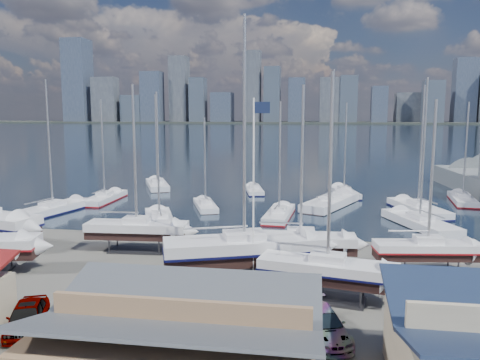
# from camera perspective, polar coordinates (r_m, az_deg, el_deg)

# --- Properties ---
(ground) EXTENTS (1400.00, 1400.00, 0.00)m
(ground) POSITION_cam_1_polar(r_m,az_deg,el_deg) (37.50, -0.41, -10.89)
(ground) COLOR #605E59
(ground) RESTS_ON ground
(water) EXTENTS (1400.00, 600.00, 0.40)m
(water) POSITION_cam_1_polar(r_m,az_deg,el_deg) (345.27, 7.92, 5.94)
(water) COLOR #1A283D
(water) RESTS_ON ground
(far_shore) EXTENTS (1400.00, 80.00, 2.20)m
(far_shore) POSITION_cam_1_polar(r_m,az_deg,el_deg) (605.13, 8.35, 6.93)
(far_shore) COLOR #2D332D
(far_shore) RESTS_ON ground
(skyline) EXTENTS (639.14, 43.80, 107.69)m
(skyline) POSITION_cam_1_polar(r_m,az_deg,el_deg) (599.52, 7.66, 10.57)
(skyline) COLOR #475166
(skyline) RESTS_ON far_shore
(shed_grey) EXTENTS (12.60, 8.40, 4.17)m
(shed_grey) POSITION_cam_1_polar(r_m,az_deg,el_deg) (22.23, -7.42, -18.84)
(shed_grey) COLOR #8C6B4C
(shed_grey) RESTS_ON ground
(sailboat_cradle_2) EXTENTS (9.08, 3.01, 14.71)m
(sailboat_cradle_2) POSITION_cam_1_polar(r_m,az_deg,el_deg) (42.82, -12.45, -5.87)
(sailboat_cradle_2) COLOR #2D2D33
(sailboat_cradle_2) RESTS_ON ground
(sailboat_cradle_3) EXTENTS (12.35, 7.22, 19.03)m
(sailboat_cradle_3) POSITION_cam_1_polar(r_m,az_deg,el_deg) (35.00, 0.53, -8.46)
(sailboat_cradle_3) COLOR #2D2D33
(sailboat_cradle_3) RESTS_ON ground
(sailboat_cradle_4) EXTENTS (8.84, 2.81, 14.41)m
(sailboat_cradle_4) POSITION_cam_1_polar(r_m,az_deg,el_deg) (38.20, 7.40, -7.47)
(sailboat_cradle_4) COLOR #2D2D33
(sailboat_cradle_4) RESTS_ON ground
(sailboat_cradle_5) EXTENTS (9.42, 4.27, 14.80)m
(sailboat_cradle_5) POSITION_cam_1_polar(r_m,az_deg,el_deg) (31.75, 10.62, -10.77)
(sailboat_cradle_5) COLOR #2D2D33
(sailboat_cradle_5) RESTS_ON ground
(sailboat_cradle_6) EXTENTS (8.29, 3.32, 13.25)m
(sailboat_cradle_6) POSITION_cam_1_polar(r_m,az_deg,el_deg) (38.82, 21.91, -7.85)
(sailboat_cradle_6) COLOR #2D2D33
(sailboat_cradle_6) RESTS_ON ground
(sailboat_moored_0) EXTENTS (5.72, 11.81, 17.01)m
(sailboat_moored_0) POSITION_cam_1_polar(r_m,az_deg,el_deg) (62.22, -21.84, -3.52)
(sailboat_moored_0) COLOR black
(sailboat_moored_0) RESTS_ON water
(sailboat_moored_1) EXTENTS (2.91, 9.97, 14.86)m
(sailboat_moored_1) POSITION_cam_1_polar(r_m,az_deg,el_deg) (68.19, -16.14, -2.29)
(sailboat_moored_1) COLOR black
(sailboat_moored_1) RESTS_ON water
(sailboat_moored_2) EXTENTS (7.06, 10.89, 16.01)m
(sailboat_moored_2) POSITION_cam_1_polar(r_m,az_deg,el_deg) (78.62, -10.05, -0.74)
(sailboat_moored_2) COLOR black
(sailboat_moored_2) RESTS_ON water
(sailboat_moored_3) EXTENTS (6.45, 10.50, 15.21)m
(sailboat_moored_3) POSITION_cam_1_polar(r_m,az_deg,el_deg) (52.90, -9.79, -5.03)
(sailboat_moored_3) COLOR black
(sailboat_moored_3) RESTS_ON water
(sailboat_moored_4) EXTENTS (5.01, 8.41, 12.28)m
(sailboat_moored_4) POSITION_cam_1_polar(r_m,az_deg,el_deg) (60.86, -4.24, -3.19)
(sailboat_moored_4) COLOR black
(sailboat_moored_4) RESTS_ON water
(sailboat_moored_5) EXTENTS (4.15, 8.61, 12.41)m
(sailboat_moored_5) POSITION_cam_1_polar(r_m,az_deg,el_deg) (73.09, 1.71, -1.29)
(sailboat_moored_5) COLOR black
(sailboat_moored_5) RESTS_ON water
(sailboat_moored_6) EXTENTS (3.40, 9.71, 14.25)m
(sailboat_moored_6) POSITION_cam_1_polar(r_m,az_deg,el_deg) (55.42, 4.80, -4.34)
(sailboat_moored_6) COLOR black
(sailboat_moored_6) RESTS_ON water
(sailboat_moored_7) EXTENTS (8.22, 12.69, 18.65)m
(sailboat_moored_7) POSITION_cam_1_polar(r_m,az_deg,el_deg) (62.88, 10.96, -2.95)
(sailboat_moored_7) COLOR black
(sailboat_moored_7) RESTS_ON water
(sailboat_moored_8) EXTENTS (4.55, 10.03, 14.49)m
(sailboat_moored_8) POSITION_cam_1_polar(r_m,az_deg,el_deg) (72.28, 12.55, -1.59)
(sailboat_moored_8) COLOR black
(sailboat_moored_8) RESTS_ON water
(sailboat_moored_9) EXTENTS (6.78, 11.43, 16.68)m
(sailboat_moored_9) POSITION_cam_1_polar(r_m,az_deg,el_deg) (54.33, 21.05, -5.09)
(sailboat_moored_9) COLOR black
(sailboat_moored_9) RESTS_ON water
(sailboat_moored_10) EXTENTS (6.19, 11.37, 16.38)m
(sailboat_moored_10) POSITION_cam_1_polar(r_m,az_deg,el_deg) (62.32, 20.88, -3.46)
(sailboat_moored_10) COLOR black
(sailboat_moored_10) RESTS_ON water
(sailboat_moored_11) EXTENTS (3.93, 9.93, 14.44)m
(sailboat_moored_11) POSITION_cam_1_polar(r_m,az_deg,el_deg) (71.58, 25.48, -2.28)
(sailboat_moored_11) COLOR black
(sailboat_moored_11) RESTS_ON water
(car_a) EXTENTS (3.55, 5.15, 1.63)m
(car_a) POSITION_cam_1_polar(r_m,az_deg,el_deg) (30.11, -24.51, -14.88)
(car_a) COLOR gray
(car_a) RESTS_ON ground
(car_b) EXTENTS (4.26, 2.44, 1.33)m
(car_b) POSITION_cam_1_polar(r_m,az_deg,el_deg) (29.09, -3.88, -15.28)
(car_b) COLOR gray
(car_b) RESTS_ON ground
(car_c) EXTENTS (3.20, 5.23, 1.36)m
(car_c) POSITION_cam_1_polar(r_m,az_deg,el_deg) (26.69, 4.57, -17.50)
(car_c) COLOR gray
(car_c) RESTS_ON ground
(car_d) EXTENTS (3.59, 5.76, 1.56)m
(car_d) POSITION_cam_1_polar(r_m,az_deg,el_deg) (27.18, 10.02, -16.87)
(car_d) COLOR gray
(car_d) RESTS_ON ground
(flagpole) EXTENTS (1.17, 0.12, 13.28)m
(flagpole) POSITION_cam_1_polar(r_m,az_deg,el_deg) (32.61, 1.84, 0.21)
(flagpole) COLOR white
(flagpole) RESTS_ON ground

